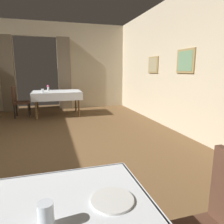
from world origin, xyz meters
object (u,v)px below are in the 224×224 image
(chair_mid_left, at_px, (19,100))
(plate_near_a, at_px, (112,200))
(glass_near_d, at_px, (46,216))
(dining_table_mid, at_px, (57,94))
(glass_mid_b, at_px, (43,91))
(flower_vase_mid, at_px, (48,88))

(chair_mid_left, height_order, plate_near_a, chair_mid_left)
(chair_mid_left, distance_m, glass_near_d, 5.86)
(chair_mid_left, distance_m, plate_near_a, 5.82)
(dining_table_mid, bearing_deg, glass_near_d, -92.10)
(dining_table_mid, bearing_deg, glass_mid_b, -145.00)
(chair_mid_left, xyz_separation_m, glass_mid_b, (0.71, -0.37, 0.29))
(glass_near_d, distance_m, flower_vase_mid, 5.83)
(dining_table_mid, relative_size, chair_mid_left, 1.54)
(chair_mid_left, height_order, glass_mid_b, chair_mid_left)
(glass_mid_b, bearing_deg, dining_table_mid, 35.00)
(flower_vase_mid, bearing_deg, chair_mid_left, -176.45)
(dining_table_mid, bearing_deg, plate_near_a, -89.04)
(plate_near_a, bearing_deg, dining_table_mid, 90.96)
(dining_table_mid, height_order, glass_mid_b, glass_mid_b)
(glass_near_d, bearing_deg, dining_table_mid, 87.90)
(dining_table_mid, distance_m, flower_vase_mid, 0.34)
(plate_near_a, bearing_deg, glass_mid_b, 95.27)
(plate_near_a, xyz_separation_m, flower_vase_mid, (-0.34, 5.74, 0.09))
(dining_table_mid, bearing_deg, chair_mid_left, 175.40)
(plate_near_a, bearing_deg, glass_near_d, -163.39)
(glass_near_d, bearing_deg, glass_mid_b, 91.99)
(dining_table_mid, xyz_separation_m, glass_mid_b, (-0.40, -0.28, 0.14))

